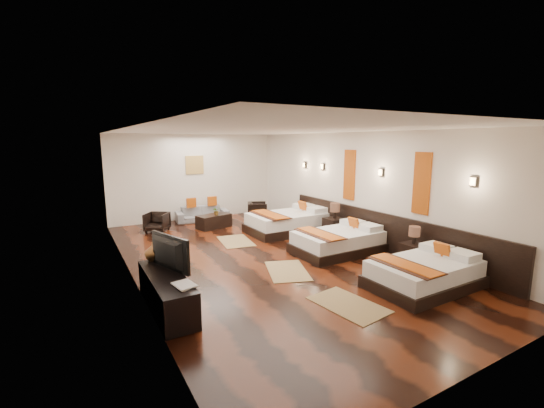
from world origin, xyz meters
TOP-DOWN VIEW (x-y plane):
  - floor at (0.00, 0.00)m, footprint 5.50×9.50m
  - ceiling at (0.00, 0.00)m, footprint 5.50×9.50m
  - back_wall at (0.00, 4.75)m, footprint 5.50×0.01m
  - left_wall at (-2.75, 0.00)m, footprint 0.01×9.50m
  - right_wall at (2.75, 0.00)m, footprint 0.01×9.50m
  - headboard_panel at (2.71, -0.80)m, footprint 0.08×6.60m
  - bed_near at (1.69, -2.88)m, footprint 1.97×1.24m
  - bed_mid at (1.70, -0.55)m, footprint 2.04×1.28m
  - bed_far at (1.70, 1.63)m, footprint 2.24×1.41m
  - nightstand_a at (2.45, -2.03)m, footprint 0.42×0.42m
  - nightstand_b at (2.44, 0.50)m, footprint 0.48×0.48m
  - jute_mat_near at (0.02, -2.75)m, footprint 0.89×1.28m
  - jute_mat_mid at (-0.01, -1.00)m, footprint 1.12×1.39m
  - jute_mat_far at (-0.02, 1.49)m, footprint 0.93×1.30m
  - tv_console at (-2.50, -1.45)m, footprint 0.50×1.80m
  - tv at (-2.45, -1.24)m, footprint 0.43×0.96m
  - book at (-2.50, -2.02)m, footprint 0.31×0.39m
  - figurine at (-2.50, -0.65)m, footprint 0.40×0.40m
  - sofa at (0.03, 4.22)m, footprint 1.73×0.84m
  - armchair_left at (-1.55, 3.55)m, footprint 0.84×0.84m
  - armchair_right at (1.74, 3.62)m, footprint 0.82×0.81m
  - coffee_table at (0.03, 3.17)m, footprint 1.09×0.74m
  - table_plant at (0.10, 3.13)m, footprint 0.27×0.25m
  - orange_panel_a at (2.73, -1.90)m, footprint 0.04×0.40m
  - orange_panel_b at (2.73, 0.30)m, footprint 0.04×0.40m
  - sconce_near at (2.70, -3.00)m, footprint 0.07×0.12m
  - sconce_mid at (2.70, -0.80)m, footprint 0.07×0.12m
  - sconce_far at (2.70, 1.40)m, footprint 0.07×0.12m
  - sconce_lounge at (2.70, 2.30)m, footprint 0.07×0.12m
  - gold_artwork at (0.00, 4.73)m, footprint 0.60×0.04m

SIDE VIEW (x-z plane):
  - floor at x=0.00m, z-range -0.01..0.01m
  - jute_mat_near at x=0.02m, z-range 0.00..0.01m
  - jute_mat_mid at x=-0.01m, z-range 0.00..0.01m
  - jute_mat_far at x=-0.02m, z-range 0.00..0.01m
  - coffee_table at x=0.03m, z-range 0.00..0.40m
  - sofa at x=0.03m, z-range 0.00..0.48m
  - bed_near at x=1.69m, z-range -0.12..0.63m
  - bed_mid at x=1.70m, z-range -0.12..0.66m
  - tv_console at x=-2.50m, z-range 0.00..0.55m
  - armchair_left at x=-1.55m, z-range 0.00..0.55m
  - armchair_right at x=1.74m, z-range 0.00..0.57m
  - bed_far at x=1.70m, z-range -0.13..0.72m
  - nightstand_a at x=2.45m, z-range -0.13..0.71m
  - nightstand_b at x=2.44m, z-range -0.14..0.81m
  - headboard_panel at x=2.71m, z-range 0.00..0.90m
  - table_plant at x=0.10m, z-range 0.40..0.65m
  - book at x=-2.50m, z-range 0.55..0.58m
  - figurine at x=-2.50m, z-range 0.55..0.88m
  - tv at x=-2.45m, z-range 0.55..1.11m
  - back_wall at x=0.00m, z-range 0.00..2.80m
  - left_wall at x=-2.75m, z-range 0.00..2.80m
  - right_wall at x=2.75m, z-range 0.00..2.80m
  - orange_panel_a at x=2.73m, z-range 1.05..2.35m
  - orange_panel_b at x=2.73m, z-range 1.05..2.35m
  - gold_artwork at x=0.00m, z-range 1.50..2.10m
  - sconce_near at x=2.70m, z-range 1.76..1.94m
  - sconce_mid at x=2.70m, z-range 1.76..1.94m
  - sconce_far at x=2.70m, z-range 1.76..1.94m
  - sconce_lounge at x=2.70m, z-range 1.76..1.94m
  - ceiling at x=0.00m, z-range 2.79..2.80m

